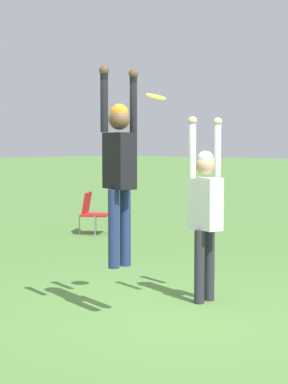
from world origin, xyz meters
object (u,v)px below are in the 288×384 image
(person_jumping, at_px, (119,162))
(person_defending, at_px, (205,204))
(frisbee, at_px, (156,97))
(camping_chair_2, at_px, (92,210))

(person_jumping, height_order, person_defending, person_jumping)
(frisbee, bearing_deg, camping_chair_2, 53.41)
(person_jumping, distance_m, camping_chair_2, 6.37)
(frisbee, bearing_deg, person_jumping, 166.39)
(person_jumping, bearing_deg, person_defending, -90.00)
(frisbee, bearing_deg, person_defending, -16.81)
(person_jumping, bearing_deg, camping_chair_2, -25.09)
(camping_chair_2, bearing_deg, person_jumping, 15.19)
(person_jumping, xyz_separation_m, camping_chair_2, (4.07, 4.75, -1.17))
(person_jumping, distance_m, person_defending, 1.25)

